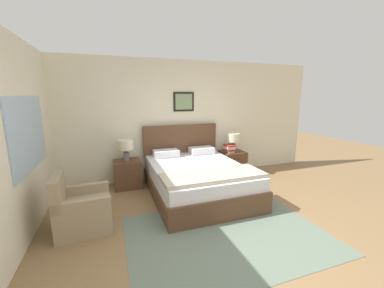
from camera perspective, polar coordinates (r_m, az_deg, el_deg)
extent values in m
plane|color=olive|center=(3.20, 9.44, -23.66)|extent=(16.00, 16.00, 0.00)
cube|color=beige|center=(5.27, -5.06, 5.74)|extent=(7.12, 0.06, 2.60)
cube|color=black|center=(5.28, -2.02, 10.21)|extent=(0.47, 0.02, 0.42)
cube|color=gray|center=(5.26, -1.97, 10.21)|extent=(0.38, 0.00, 0.34)
cube|color=beige|center=(3.84, -35.58, 1.39)|extent=(0.06, 5.18, 2.60)
cube|color=#9EBCDB|center=(3.87, -34.87, 2.17)|extent=(0.02, 1.45, 0.98)
cube|color=slate|center=(3.43, 8.55, -20.85)|extent=(2.63, 1.87, 0.01)
cube|color=brown|center=(4.51, 1.40, -10.51)|extent=(1.68, 2.18, 0.28)
cube|color=brown|center=(3.55, 7.72, -13.81)|extent=(1.68, 0.06, 0.08)
cube|color=silver|center=(4.41, 1.42, -7.04)|extent=(1.61, 2.09, 0.29)
cube|color=brown|center=(5.26, -2.68, 1.25)|extent=(1.68, 0.06, 0.63)
cube|color=#B2A893|center=(3.75, 5.20, -7.61)|extent=(1.64, 0.61, 0.06)
cube|color=silver|center=(4.99, -6.31, -2.26)|extent=(0.52, 0.32, 0.14)
cube|color=silver|center=(5.23, 2.30, -1.56)|extent=(0.52, 0.32, 0.14)
cube|color=#998466|center=(3.75, -24.58, -15.32)|extent=(0.74, 0.70, 0.41)
cube|color=#998466|center=(3.63, -29.80, -9.71)|extent=(0.15, 0.67, 0.42)
cube|color=#998466|center=(3.91, -24.80, -9.89)|extent=(0.71, 0.14, 0.14)
cube|color=#998466|center=(3.38, -25.12, -13.30)|extent=(0.71, 0.14, 0.14)
cube|color=brown|center=(5.01, -15.37, -6.97)|extent=(0.52, 0.49, 0.55)
sphere|color=#332D28|center=(4.71, -15.23, -6.15)|extent=(0.02, 0.02, 0.02)
cube|color=brown|center=(5.68, 9.78, -4.47)|extent=(0.52, 0.49, 0.55)
sphere|color=#332D28|center=(5.43, 11.16, -3.60)|extent=(0.02, 0.02, 0.02)
cylinder|color=slate|center=(4.89, -15.62, -2.94)|extent=(0.12, 0.12, 0.18)
cylinder|color=slate|center=(4.87, -15.70, -1.57)|extent=(0.02, 0.02, 0.06)
cylinder|color=beige|center=(4.84, -15.78, -0.12)|extent=(0.29, 0.29, 0.19)
cylinder|color=slate|center=(5.58, 9.87, -0.89)|extent=(0.12, 0.12, 0.18)
cylinder|color=slate|center=(5.56, 9.91, 0.31)|extent=(0.02, 0.02, 0.06)
cylinder|color=beige|center=(5.53, 9.96, 1.59)|extent=(0.29, 0.29, 0.19)
cube|color=beige|center=(5.51, 9.06, -1.78)|extent=(0.16, 0.23, 0.04)
cube|color=#B7332D|center=(5.50, 9.07, -1.38)|extent=(0.22, 0.26, 0.04)
cube|color=silver|center=(5.50, 9.08, -1.04)|extent=(0.20, 0.23, 0.02)
cube|color=beige|center=(5.49, 9.10, -0.72)|extent=(0.22, 0.29, 0.04)
cube|color=#B7332D|center=(5.48, 9.11, -0.34)|extent=(0.20, 0.26, 0.04)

